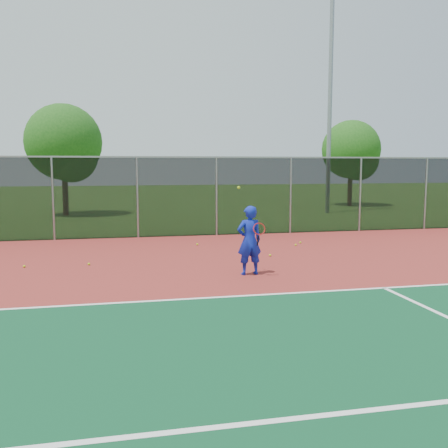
{
  "coord_description": "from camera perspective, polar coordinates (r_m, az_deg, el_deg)",
  "views": [
    {
      "loc": [
        -3.71,
        -6.79,
        2.74
      ],
      "look_at": [
        -1.19,
        5.0,
        1.3
      ],
      "focal_mm": 40.0,
      "sensor_mm": 36.0,
      "label": 1
    }
  ],
  "objects": [
    {
      "name": "ground",
      "position": [
        8.21,
        16.04,
        -12.97
      ],
      "size": [
        120.0,
        120.0,
        0.0
      ],
      "primitive_type": "plane",
      "color": "#34621C",
      "rests_on": "ground"
    },
    {
      "name": "court_apron",
      "position": [
        9.93,
        10.55,
        -9.28
      ],
      "size": [
        30.0,
        20.0,
        0.02
      ],
      "primitive_type": "cube",
      "color": "maroon",
      "rests_on": "ground"
    },
    {
      "name": "fence_back",
      "position": [
        19.19,
        -0.87,
        3.3
      ],
      "size": [
        30.0,
        0.06,
        3.03
      ],
      "color": "black",
      "rests_on": "court_apron"
    },
    {
      "name": "tennis_player",
      "position": [
        12.34,
        2.92,
        -1.87
      ],
      "size": [
        0.66,
        0.64,
        2.2
      ],
      "color": "#1223A9",
      "rests_on": "court_apron"
    },
    {
      "name": "practice_ball_0",
      "position": [
        14.3,
        -21.86,
        -4.5
      ],
      "size": [
        0.07,
        0.07,
        0.07
      ],
      "primitive_type": "sphere",
      "color": "#B6D218",
      "rests_on": "court_apron"
    },
    {
      "name": "practice_ball_1",
      "position": [
        17.49,
        8.71,
        -2.09
      ],
      "size": [
        0.07,
        0.07,
        0.07
      ],
      "primitive_type": "sphere",
      "color": "#B6D218",
      "rests_on": "court_apron"
    },
    {
      "name": "practice_ball_3",
      "position": [
        16.95,
        8.19,
        -2.37
      ],
      "size": [
        0.07,
        0.07,
        0.07
      ],
      "primitive_type": "sphere",
      "color": "#B6D218",
      "rests_on": "court_apron"
    },
    {
      "name": "practice_ball_4",
      "position": [
        14.93,
        5.29,
        -3.58
      ],
      "size": [
        0.07,
        0.07,
        0.07
      ],
      "primitive_type": "sphere",
      "color": "#B6D218",
      "rests_on": "court_apron"
    },
    {
      "name": "practice_ball_5",
      "position": [
        16.92,
        -3.07,
        -2.33
      ],
      "size": [
        0.07,
        0.07,
        0.07
      ],
      "primitive_type": "sphere",
      "color": "#B6D218",
      "rests_on": "court_apron"
    },
    {
      "name": "practice_ball_6",
      "position": [
        14.07,
        -15.18,
        -4.43
      ],
      "size": [
        0.07,
        0.07,
        0.07
      ],
      "primitive_type": "sphere",
      "color": "#B6D218",
      "rests_on": "court_apron"
    },
    {
      "name": "floodlight_n",
      "position": [
        29.27,
        12.07,
        15.87
      ],
      "size": [
        0.9,
        0.4,
        13.26
      ],
      "color": "gray",
      "rests_on": "ground"
    },
    {
      "name": "tree_back_left",
      "position": [
        28.26,
        -17.68,
        8.54
      ],
      "size": [
        4.06,
        4.06,
        5.97
      ],
      "color": "#392715",
      "rests_on": "ground"
    },
    {
      "name": "tree_back_mid",
      "position": [
        34.38,
        14.51,
        7.95
      ],
      "size": [
        3.85,
        3.85,
        5.66
      ],
      "color": "#392715",
      "rests_on": "ground"
    }
  ]
}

